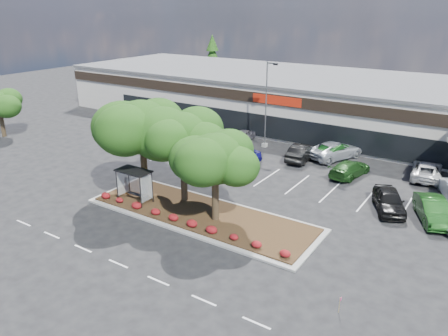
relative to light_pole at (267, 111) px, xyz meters
The scene contains 26 objects.
ground 22.69m from the light_pole, 74.52° to the right, with size 160.00×160.00×0.00m, color black.
retail_store 13.81m from the light_pole, 64.10° to the left, with size 80.40×25.20×6.25m.
landscape_island 18.39m from the light_pole, 77.27° to the right, with size 18.00×6.00×0.26m.
lane_markings 13.17m from the light_pole, 62.32° to the right, with size 33.12×20.06×0.01m.
shrub_row 20.32m from the light_pole, 78.59° to the right, with size 17.00×0.80×0.50m, color maroon, non-canonical shape.
bus_shelter 18.71m from the light_pole, 94.75° to the right, with size 2.75×1.55×2.59m.
island_tree_west 17.13m from the light_pole, 96.85° to the right, with size 7.20×7.20×7.89m, color #1B3810, non-canonical shape.
island_tree_mid 16.38m from the light_pole, 84.90° to the right, with size 6.60×6.60×7.32m, color #1B3810, non-canonical shape.
island_tree_east 18.64m from the light_pole, 72.97° to the right, with size 5.80×5.80×6.50m, color #1B3810, non-canonical shape.
tree_west_far 31.16m from the light_pole, 154.27° to the right, with size 4.80×4.80×5.61m, color #1B3810, non-canonical shape.
conifer_north_west 34.33m from the light_pole, 134.47° to the left, with size 4.40×4.40×10.00m, color #1B3810.
person_waiting 18.66m from the light_pole, 99.49° to the right, with size 0.55×0.36×1.52m, color #594C47.
light_pole is the anchor object (origin of this frame).
survey_stake 28.01m from the light_pole, 54.09° to the right, with size 0.08×0.14×0.94m.
car_0 13.32m from the light_pole, 153.40° to the right, with size 1.81×4.50×1.53m, color slate.
car_1 9.31m from the light_pole, 100.19° to the right, with size 1.41×4.03×1.33m, color #5B5A62.
car_3 7.64m from the light_pole, 83.12° to the right, with size 1.89×4.70×1.60m, color navy.
car_5 18.05m from the light_pole, 30.15° to the right, with size 1.95×4.85×1.65m, color black.
car_6 20.73m from the light_pole, 25.81° to the right, with size 1.74×5.00×1.65m, color #144112.
car_9 4.72m from the light_pole, 166.17° to the left, with size 1.62×4.03×1.37m, color slate.
car_10 5.56m from the light_pole, 159.42° to the right, with size 1.78×4.42×1.51m, color brown.
car_11 6.34m from the light_pole, 19.87° to the right, with size 1.79×5.12×1.69m, color black.
car_12 8.45m from the light_pole, ahead, with size 1.73×4.97×1.64m, color #144817.
car_13 8.37m from the light_pole, ahead, with size 2.83×6.14×1.71m, color #A3A7AF.
car_14 11.66m from the light_pole, 18.62° to the right, with size 2.04×5.02×1.46m, color #1B4317.
car_15 16.88m from the light_pole, ahead, with size 2.48×5.39×1.50m, color silver.
Camera 1 is at (15.46, -19.50, 14.75)m, focal length 35.00 mm.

